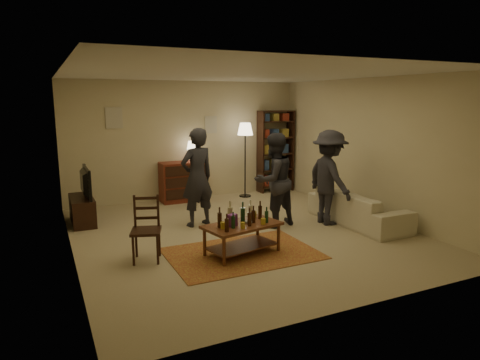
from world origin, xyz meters
TOP-DOWN VIEW (x-y plane):
  - floor at (0.00, 0.00)m, footprint 6.00×6.00m
  - room_shell at (-0.65, 2.98)m, footprint 6.00×6.00m
  - rug at (-0.44, -0.92)m, footprint 2.20×1.50m
  - coffee_table at (-0.44, -0.92)m, footprint 1.24×0.84m
  - dining_chair at (-1.78, -0.54)m, footprint 0.52×0.52m
  - tv_stand at (-2.44, 1.80)m, footprint 0.40×1.00m
  - dresser at (-0.19, 2.71)m, footprint 1.00×0.50m
  - bookshelf at (2.25, 2.78)m, footprint 0.90×0.34m
  - floor_lamp at (1.28, 2.52)m, footprint 0.36×0.36m
  - sofa at (2.20, -0.40)m, footprint 0.81×2.08m
  - person_left at (-0.54, 0.76)m, footprint 0.73×0.56m
  - person_right at (0.70, 0.14)m, footprint 0.94×0.80m
  - person_by_sofa at (1.70, -0.16)m, footprint 0.69×1.15m

SIDE VIEW (x-z plane):
  - floor at x=0.00m, z-range 0.00..0.00m
  - rug at x=-0.44m, z-range 0.00..0.01m
  - sofa at x=2.20m, z-range 0.00..0.61m
  - tv_stand at x=-2.44m, z-range -0.14..0.91m
  - coffee_table at x=-0.44m, z-range 0.01..0.81m
  - dresser at x=-0.19m, z-range -0.20..1.16m
  - dining_chair at x=-1.78m, z-range 0.02..0.98m
  - person_right at x=0.70m, z-range 0.00..1.70m
  - person_by_sofa at x=1.70m, z-range 0.00..1.75m
  - person_left at x=-0.54m, z-range 0.00..1.79m
  - bookshelf at x=2.25m, z-range 0.03..2.04m
  - floor_lamp at x=1.28m, z-range 0.61..2.36m
  - room_shell at x=-0.65m, z-range -1.19..4.81m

